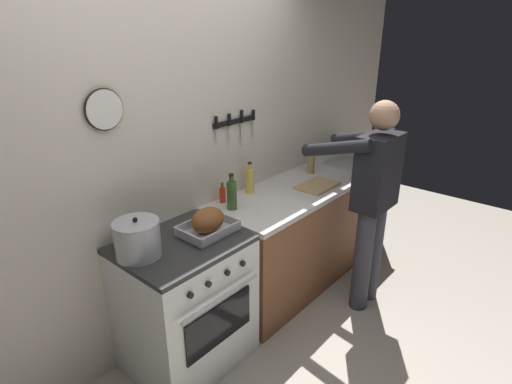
# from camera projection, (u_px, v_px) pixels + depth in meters

# --- Properties ---
(wall_back) EXTENTS (6.00, 0.13, 2.60)m
(wall_back) POSITION_uv_depth(u_px,v_px,m) (168.00, 160.00, 2.70)
(wall_back) COLOR beige
(wall_back) RESTS_ON ground
(counter_block) EXTENTS (2.03, 0.65, 0.90)m
(counter_block) POSITION_uv_depth(u_px,v_px,m) (308.00, 227.00, 3.65)
(counter_block) COLOR brown
(counter_block) RESTS_ON ground
(stove) EXTENTS (0.76, 0.67, 0.90)m
(stove) POSITION_uv_depth(u_px,v_px,m) (186.00, 303.00, 2.65)
(stove) COLOR white
(stove) RESTS_ON ground
(person_cook) EXTENTS (0.51, 0.63, 1.66)m
(person_cook) POSITION_uv_depth(u_px,v_px,m) (372.00, 195.00, 3.05)
(person_cook) COLOR #383842
(person_cook) RESTS_ON ground
(roasting_pan) EXTENTS (0.35, 0.26, 0.17)m
(roasting_pan) POSITION_uv_depth(u_px,v_px,m) (208.00, 222.00, 2.57)
(roasting_pan) COLOR #B7B7BC
(roasting_pan) RESTS_ON stove
(stock_pot) EXTENTS (0.26, 0.26, 0.24)m
(stock_pot) POSITION_uv_depth(u_px,v_px,m) (137.00, 239.00, 2.30)
(stock_pot) COLOR #B7B7BC
(stock_pot) RESTS_ON stove
(cutting_board) EXTENTS (0.36, 0.24, 0.02)m
(cutting_board) POSITION_uv_depth(u_px,v_px,m) (317.00, 186.00, 3.35)
(cutting_board) COLOR tan
(cutting_board) RESTS_ON counter_block
(bottle_vinegar) EXTENTS (0.07, 0.07, 0.24)m
(bottle_vinegar) POSITION_uv_depth(u_px,v_px,m) (311.00, 162.00, 3.64)
(bottle_vinegar) COLOR #997F4C
(bottle_vinegar) RESTS_ON counter_block
(bottle_hot_sauce) EXTENTS (0.05, 0.05, 0.16)m
(bottle_hot_sauce) POSITION_uv_depth(u_px,v_px,m) (223.00, 194.00, 3.03)
(bottle_hot_sauce) COLOR red
(bottle_hot_sauce) RESTS_ON counter_block
(bottle_cooking_oil) EXTENTS (0.06, 0.06, 0.26)m
(bottle_cooking_oil) POSITION_uv_depth(u_px,v_px,m) (250.00, 180.00, 3.19)
(bottle_cooking_oil) COLOR gold
(bottle_cooking_oil) RESTS_ON counter_block
(bottle_olive_oil) EXTENTS (0.07, 0.07, 0.27)m
(bottle_olive_oil) POSITION_uv_depth(u_px,v_px,m) (232.00, 194.00, 2.90)
(bottle_olive_oil) COLOR #385623
(bottle_olive_oil) RESTS_ON counter_block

